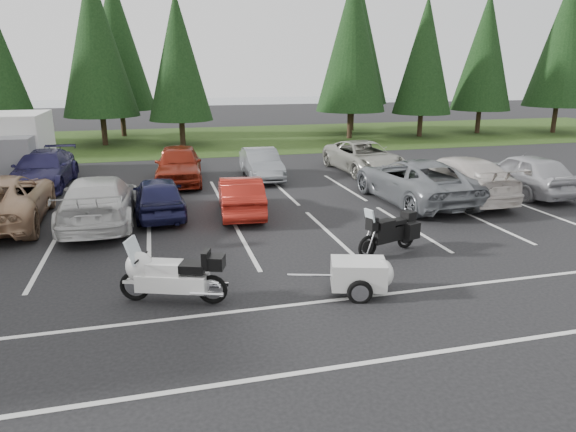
{
  "coord_description": "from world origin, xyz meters",
  "views": [
    {
      "loc": [
        -1.84,
        -13.2,
        4.88
      ],
      "look_at": [
        1.47,
        -0.5,
        1.11
      ],
      "focal_mm": 32.0,
      "sensor_mm": 36.0,
      "label": 1
    }
  ],
  "objects_px": {
    "car_near_7": "(457,178)",
    "car_near_4": "(159,196)",
    "car_near_5": "(241,195)",
    "car_near_8": "(525,173)",
    "touring_motorcycle": "(172,271)",
    "car_near_2": "(0,200)",
    "cargo_trailer": "(358,277)",
    "car_far_3": "(261,164)",
    "car_near_6": "(414,181)",
    "car_far_1": "(43,170)",
    "car_near_3": "(99,201)",
    "car_far_2": "(179,164)",
    "box_truck": "(15,147)",
    "adventure_motorcycle": "(388,229)",
    "car_far_4": "(364,157)"
  },
  "relations": [
    {
      "from": "car_near_8",
      "to": "adventure_motorcycle",
      "type": "distance_m",
      "value": 9.82
    },
    {
      "from": "car_near_5",
      "to": "car_far_3",
      "type": "bearing_deg",
      "value": -103.62
    },
    {
      "from": "car_near_6",
      "to": "car_far_1",
      "type": "distance_m",
      "value": 15.36
    },
    {
      "from": "car_far_1",
      "to": "cargo_trailer",
      "type": "xyz_separation_m",
      "value": [
        8.85,
        -13.48,
        -0.36
      ]
    },
    {
      "from": "car_near_8",
      "to": "car_far_4",
      "type": "bearing_deg",
      "value": -51.99
    },
    {
      "from": "car_near_2",
      "to": "car_far_3",
      "type": "bearing_deg",
      "value": -154.81
    },
    {
      "from": "car_near_6",
      "to": "car_far_3",
      "type": "bearing_deg",
      "value": -52.46
    },
    {
      "from": "car_far_3",
      "to": "touring_motorcycle",
      "type": "xyz_separation_m",
      "value": [
        -4.52,
        -12.33,
        0.04
      ]
    },
    {
      "from": "box_truck",
      "to": "car_near_3",
      "type": "relative_size",
      "value": 1.02
    },
    {
      "from": "car_near_3",
      "to": "car_near_5",
      "type": "bearing_deg",
      "value": -178.24
    },
    {
      "from": "car_near_2",
      "to": "car_far_3",
      "type": "relative_size",
      "value": 1.41
    },
    {
      "from": "car_near_7",
      "to": "car_near_3",
      "type": "bearing_deg",
      "value": 0.47
    },
    {
      "from": "car_near_8",
      "to": "adventure_motorcycle",
      "type": "bearing_deg",
      "value": 31.38
    },
    {
      "from": "car_near_7",
      "to": "car_near_4",
      "type": "bearing_deg",
      "value": -2.21
    },
    {
      "from": "car_near_4",
      "to": "car_near_6",
      "type": "xyz_separation_m",
      "value": [
        9.39,
        -0.44,
        0.13
      ]
    },
    {
      "from": "car_near_2",
      "to": "cargo_trailer",
      "type": "height_order",
      "value": "car_near_2"
    },
    {
      "from": "car_near_8",
      "to": "car_far_2",
      "type": "relative_size",
      "value": 1.0
    },
    {
      "from": "car_far_1",
      "to": "car_far_2",
      "type": "relative_size",
      "value": 1.09
    },
    {
      "from": "car_far_4",
      "to": "cargo_trailer",
      "type": "xyz_separation_m",
      "value": [
        -5.66,
        -13.23,
        -0.34
      ]
    },
    {
      "from": "car_far_4",
      "to": "touring_motorcycle",
      "type": "distance_m",
      "value": 15.91
    },
    {
      "from": "box_truck",
      "to": "car_near_7",
      "type": "xyz_separation_m",
      "value": [
        17.4,
        -8.51,
        -0.62
      ]
    },
    {
      "from": "car_near_3",
      "to": "car_near_6",
      "type": "bearing_deg",
      "value": -178.44
    },
    {
      "from": "car_near_5",
      "to": "car_near_7",
      "type": "height_order",
      "value": "car_near_7"
    },
    {
      "from": "car_near_7",
      "to": "car_far_4",
      "type": "relative_size",
      "value": 1.07
    },
    {
      "from": "car_near_5",
      "to": "touring_motorcycle",
      "type": "distance_m",
      "value": 7.11
    },
    {
      "from": "car_near_8",
      "to": "car_far_4",
      "type": "distance_m",
      "value": 7.4
    },
    {
      "from": "car_near_3",
      "to": "touring_motorcycle",
      "type": "relative_size",
      "value": 2.08
    },
    {
      "from": "car_near_5",
      "to": "touring_motorcycle",
      "type": "bearing_deg",
      "value": 73.64
    },
    {
      "from": "car_near_5",
      "to": "car_near_6",
      "type": "xyz_separation_m",
      "value": [
        6.64,
        0.04,
        0.16
      ]
    },
    {
      "from": "car_far_2",
      "to": "touring_motorcycle",
      "type": "bearing_deg",
      "value": -89.47
    },
    {
      "from": "car_far_4",
      "to": "car_far_1",
      "type": "bearing_deg",
      "value": 175.38
    },
    {
      "from": "car_near_2",
      "to": "car_near_6",
      "type": "height_order",
      "value": "car_near_6"
    },
    {
      "from": "car_near_7",
      "to": "touring_motorcycle",
      "type": "distance_m",
      "value": 12.93
    },
    {
      "from": "car_far_2",
      "to": "car_near_8",
      "type": "bearing_deg",
      "value": -18.46
    },
    {
      "from": "car_near_3",
      "to": "car_far_2",
      "type": "height_order",
      "value": "car_far_2"
    },
    {
      "from": "car_far_2",
      "to": "car_far_4",
      "type": "height_order",
      "value": "car_far_2"
    },
    {
      "from": "car_near_3",
      "to": "car_far_4",
      "type": "xyz_separation_m",
      "value": [
        11.73,
        6.06,
        -0.05
      ]
    },
    {
      "from": "car_near_8",
      "to": "car_near_4",
      "type": "bearing_deg",
      "value": -1.13
    },
    {
      "from": "car_near_4",
      "to": "car_far_2",
      "type": "relative_size",
      "value": 0.84
    },
    {
      "from": "car_near_2",
      "to": "cargo_trailer",
      "type": "xyz_separation_m",
      "value": [
        9.15,
        -7.96,
        -0.41
      ]
    },
    {
      "from": "car_near_4",
      "to": "car_far_1",
      "type": "relative_size",
      "value": 0.77
    },
    {
      "from": "box_truck",
      "to": "car_near_5",
      "type": "distance_m",
      "value": 12.4
    },
    {
      "from": "car_near_2",
      "to": "car_far_3",
      "type": "distance_m",
      "value": 10.84
    },
    {
      "from": "car_far_2",
      "to": "car_far_3",
      "type": "bearing_deg",
      "value": 3.22
    },
    {
      "from": "car_near_5",
      "to": "adventure_motorcycle",
      "type": "relative_size",
      "value": 1.78
    },
    {
      "from": "car_near_7",
      "to": "car_far_4",
      "type": "bearing_deg",
      "value": -76.97
    },
    {
      "from": "car_near_4",
      "to": "car_near_7",
      "type": "bearing_deg",
      "value": 175.18
    },
    {
      "from": "car_near_4",
      "to": "car_near_5",
      "type": "distance_m",
      "value": 2.79
    },
    {
      "from": "car_near_7",
      "to": "car_far_2",
      "type": "xyz_separation_m",
      "value": [
        -10.26,
        5.71,
        -0.0
      ]
    },
    {
      "from": "box_truck",
      "to": "car_near_3",
      "type": "height_order",
      "value": "box_truck"
    }
  ]
}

